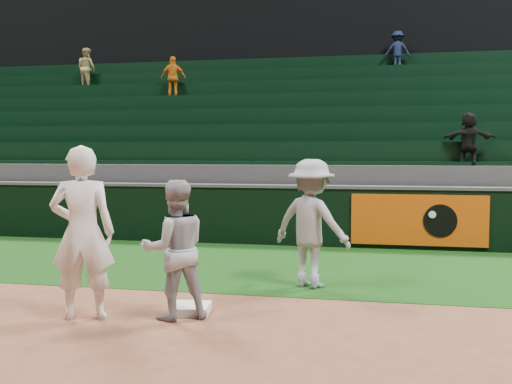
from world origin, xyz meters
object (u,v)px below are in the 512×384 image
at_px(baserunner, 175,249).
at_px(first_baseman, 82,233).
at_px(base_coach, 311,223).
at_px(first_base, 191,309).

bearing_deg(baserunner, first_baseman, -17.48).
relative_size(baserunner, base_coach, 0.88).
bearing_deg(first_baseman, base_coach, -156.42).
distance_m(first_base, first_baseman, 1.57).
bearing_deg(base_coach, first_baseman, 64.17).
height_order(first_base, baserunner, baserunner).
bearing_deg(base_coach, first_base, 75.11).
distance_m(first_baseman, base_coach, 3.18).
height_order(first_baseman, baserunner, first_baseman).
relative_size(first_baseman, base_coach, 1.10).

